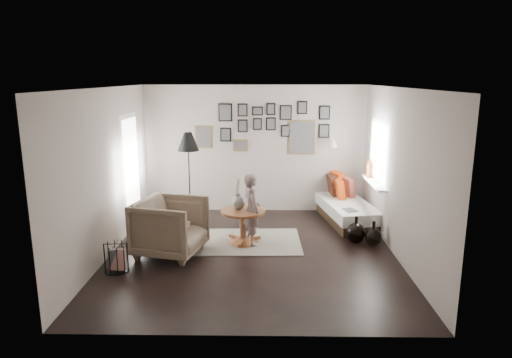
{
  "coord_description": "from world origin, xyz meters",
  "views": [
    {
      "loc": [
        0.17,
        -6.87,
        2.76
      ],
      "look_at": [
        0.05,
        0.5,
        1.1
      ],
      "focal_mm": 32.0,
      "sensor_mm": 36.0,
      "label": 1
    }
  ],
  "objects_px": {
    "daybed": "(346,208)",
    "magazine_basket": "(116,258)",
    "demijohn_large": "(356,233)",
    "demijohn_small": "(373,237)",
    "pedestal_table": "(243,228)",
    "child": "(252,210)",
    "vase": "(238,200)",
    "floor_lamp": "(188,145)",
    "armchair": "(170,227)"
  },
  "relations": [
    {
      "from": "child",
      "to": "armchair",
      "type": "bearing_deg",
      "value": 87.75
    },
    {
      "from": "armchair",
      "to": "pedestal_table",
      "type": "bearing_deg",
      "value": -51.72
    },
    {
      "from": "demijohn_small",
      "to": "child",
      "type": "relative_size",
      "value": 0.35
    },
    {
      "from": "vase",
      "to": "demijohn_small",
      "type": "distance_m",
      "value": 2.33
    },
    {
      "from": "pedestal_table",
      "to": "floor_lamp",
      "type": "bearing_deg",
      "value": 132.16
    },
    {
      "from": "daybed",
      "to": "magazine_basket",
      "type": "relative_size",
      "value": 4.58
    },
    {
      "from": "daybed",
      "to": "floor_lamp",
      "type": "relative_size",
      "value": 1.09
    },
    {
      "from": "pedestal_table",
      "to": "vase",
      "type": "distance_m",
      "value": 0.48
    },
    {
      "from": "demijohn_large",
      "to": "demijohn_small",
      "type": "bearing_deg",
      "value": -24.29
    },
    {
      "from": "daybed",
      "to": "demijohn_large",
      "type": "relative_size",
      "value": 4.02
    },
    {
      "from": "pedestal_table",
      "to": "demijohn_small",
      "type": "bearing_deg",
      "value": -2.57
    },
    {
      "from": "magazine_basket",
      "to": "daybed",
      "type": "bearing_deg",
      "value": 32.85
    },
    {
      "from": "armchair",
      "to": "daybed",
      "type": "bearing_deg",
      "value": -46.31
    },
    {
      "from": "magazine_basket",
      "to": "demijohn_large",
      "type": "bearing_deg",
      "value": 17.87
    },
    {
      "from": "daybed",
      "to": "demijohn_large",
      "type": "bearing_deg",
      "value": -101.8
    },
    {
      "from": "vase",
      "to": "daybed",
      "type": "bearing_deg",
      "value": 31.1
    },
    {
      "from": "pedestal_table",
      "to": "magazine_basket",
      "type": "distance_m",
      "value": 2.13
    },
    {
      "from": "pedestal_table",
      "to": "demijohn_small",
      "type": "distance_m",
      "value": 2.17
    },
    {
      "from": "pedestal_table",
      "to": "floor_lamp",
      "type": "height_order",
      "value": "floor_lamp"
    },
    {
      "from": "armchair",
      "to": "vase",
      "type": "bearing_deg",
      "value": -49.2
    },
    {
      "from": "daybed",
      "to": "floor_lamp",
      "type": "bearing_deg",
      "value": 171.67
    },
    {
      "from": "magazine_basket",
      "to": "demijohn_small",
      "type": "relative_size",
      "value": 0.97
    },
    {
      "from": "magazine_basket",
      "to": "pedestal_table",
      "type": "bearing_deg",
      "value": 33.18
    },
    {
      "from": "floor_lamp",
      "to": "magazine_basket",
      "type": "height_order",
      "value": "floor_lamp"
    },
    {
      "from": "demijohn_small",
      "to": "child",
      "type": "xyz_separation_m",
      "value": [
        -2.02,
        0.04,
        0.44
      ]
    },
    {
      "from": "floor_lamp",
      "to": "demijohn_small",
      "type": "height_order",
      "value": "floor_lamp"
    },
    {
      "from": "pedestal_table",
      "to": "daybed",
      "type": "height_order",
      "value": "daybed"
    },
    {
      "from": "daybed",
      "to": "demijohn_large",
      "type": "xyz_separation_m",
      "value": [
        -0.05,
        -1.22,
        -0.08
      ]
    },
    {
      "from": "magazine_basket",
      "to": "vase",
      "type": "bearing_deg",
      "value": 34.85
    },
    {
      "from": "armchair",
      "to": "demijohn_small",
      "type": "relative_size",
      "value": 2.31
    },
    {
      "from": "floor_lamp",
      "to": "vase",
      "type": "bearing_deg",
      "value": -49.55
    },
    {
      "from": "demijohn_large",
      "to": "child",
      "type": "height_order",
      "value": "child"
    },
    {
      "from": "magazine_basket",
      "to": "child",
      "type": "xyz_separation_m",
      "value": [
        1.93,
        1.11,
        0.4
      ]
    },
    {
      "from": "demijohn_large",
      "to": "child",
      "type": "distance_m",
      "value": 1.81
    },
    {
      "from": "demijohn_small",
      "to": "child",
      "type": "bearing_deg",
      "value": 178.78
    },
    {
      "from": "demijohn_large",
      "to": "demijohn_small",
      "type": "xyz_separation_m",
      "value": [
        0.27,
        -0.12,
        -0.02
      ]
    },
    {
      "from": "pedestal_table",
      "to": "armchair",
      "type": "xyz_separation_m",
      "value": [
        -1.12,
        -0.5,
        0.18
      ]
    },
    {
      "from": "vase",
      "to": "floor_lamp",
      "type": "relative_size",
      "value": 0.31
    },
    {
      "from": "floor_lamp",
      "to": "child",
      "type": "relative_size",
      "value": 1.44
    },
    {
      "from": "armchair",
      "to": "demijohn_large",
      "type": "relative_size",
      "value": 2.1
    },
    {
      "from": "vase",
      "to": "demijohn_large",
      "type": "height_order",
      "value": "vase"
    },
    {
      "from": "vase",
      "to": "demijohn_small",
      "type": "bearing_deg",
      "value": -2.99
    },
    {
      "from": "floor_lamp",
      "to": "demijohn_large",
      "type": "distance_m",
      "value": 3.46
    },
    {
      "from": "vase",
      "to": "daybed",
      "type": "distance_m",
      "value": 2.42
    },
    {
      "from": "pedestal_table",
      "to": "child",
      "type": "height_order",
      "value": "child"
    },
    {
      "from": "vase",
      "to": "daybed",
      "type": "height_order",
      "value": "vase"
    },
    {
      "from": "floor_lamp",
      "to": "demijohn_large",
      "type": "relative_size",
      "value": 3.69
    },
    {
      "from": "pedestal_table",
      "to": "demijohn_large",
      "type": "bearing_deg",
      "value": 0.68
    },
    {
      "from": "armchair",
      "to": "demijohn_large",
      "type": "bearing_deg",
      "value": -66.1
    },
    {
      "from": "vase",
      "to": "demijohn_small",
      "type": "relative_size",
      "value": 1.24
    }
  ]
}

